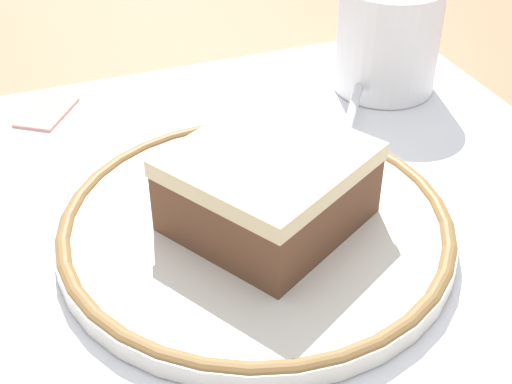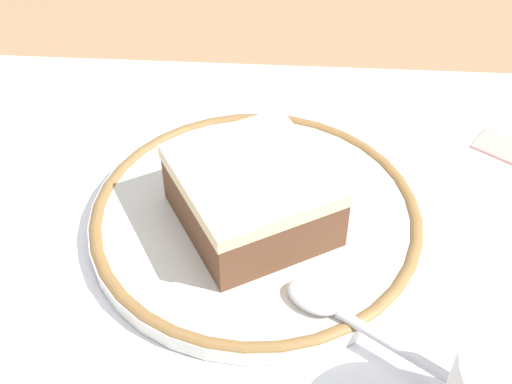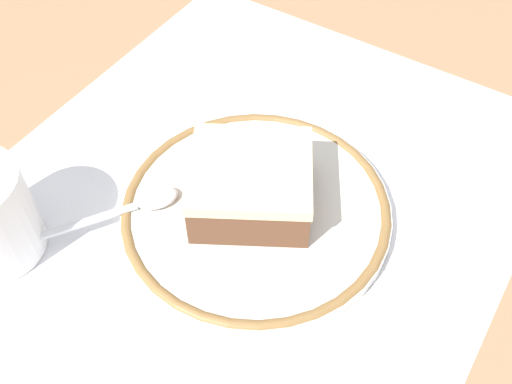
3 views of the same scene
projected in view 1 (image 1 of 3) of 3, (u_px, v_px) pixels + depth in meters
ground_plane at (295, 250)px, 0.41m from camera, size 2.40×2.40×0.00m
placemat at (295, 249)px, 0.41m from camera, size 0.50×0.44×0.00m
plate at (256, 226)px, 0.42m from camera, size 0.23×0.23×0.01m
cake_slice at (268, 187)px, 0.40m from camera, size 0.13×0.13×0.05m
spoon at (346, 134)px, 0.48m from camera, size 0.12×0.09×0.01m
cup at (387, 44)px, 0.55m from camera, size 0.08×0.08×0.08m
sugar_packet at (46, 109)px, 0.54m from camera, size 0.06×0.05×0.01m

